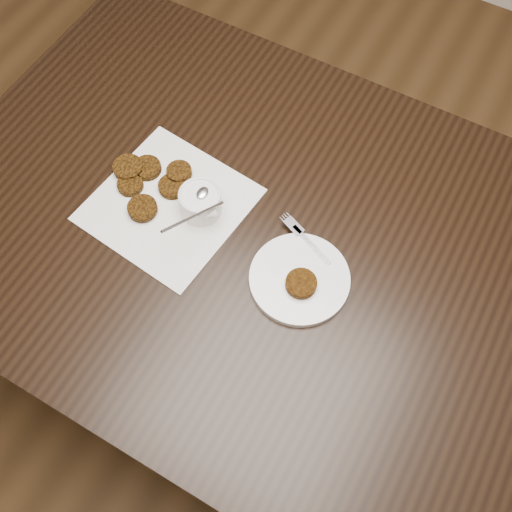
{
  "coord_description": "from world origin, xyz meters",
  "views": [
    {
      "loc": [
        0.25,
        -0.41,
        1.77
      ],
      "look_at": [
        0.01,
        0.02,
        0.8
      ],
      "focal_mm": 40.06,
      "sensor_mm": 36.0,
      "label": 1
    }
  ],
  "objects_px": {
    "napkin": "(169,204)",
    "plate_with_patty": "(300,277)",
    "sauce_ramekin": "(199,194)",
    "table": "(277,311)"
  },
  "relations": [
    {
      "from": "sauce_ramekin",
      "to": "plate_with_patty",
      "type": "xyz_separation_m",
      "value": [
        0.25,
        -0.04,
        -0.05
      ]
    },
    {
      "from": "table",
      "to": "plate_with_patty",
      "type": "distance_m",
      "value": 0.4
    },
    {
      "from": "plate_with_patty",
      "to": "napkin",
      "type": "bearing_deg",
      "value": 176.27
    },
    {
      "from": "napkin",
      "to": "sauce_ramekin",
      "type": "bearing_deg",
      "value": 17.82
    },
    {
      "from": "napkin",
      "to": "plate_with_patty",
      "type": "height_order",
      "value": "plate_with_patty"
    },
    {
      "from": "table",
      "to": "plate_with_patty",
      "type": "height_order",
      "value": "plate_with_patty"
    },
    {
      "from": "napkin",
      "to": "sauce_ramekin",
      "type": "relative_size",
      "value": 2.46
    },
    {
      "from": "plate_with_patty",
      "to": "table",
      "type": "bearing_deg",
      "value": 139.35
    },
    {
      "from": "table",
      "to": "napkin",
      "type": "relative_size",
      "value": 5.12
    },
    {
      "from": "napkin",
      "to": "sauce_ramekin",
      "type": "distance_m",
      "value": 0.09
    }
  ]
}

